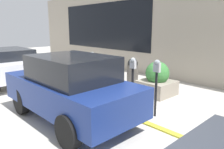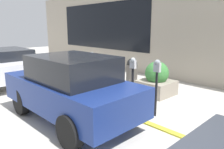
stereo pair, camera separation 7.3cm
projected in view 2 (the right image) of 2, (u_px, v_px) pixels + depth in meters
The scene contains 11 objects.
ground_plane at pixel (109, 107), 6.60m from camera, with size 40.00×40.00×0.00m, color beige.
curb_strip at pixel (107, 107), 6.54m from camera, with size 24.50×0.16×0.04m.
building_facade at pixel (187, 31), 9.12m from camera, with size 24.50×0.17×4.35m.
parking_meter_nearest at pixel (157, 77), 5.70m from camera, with size 0.18×0.16×1.55m.
parking_meter_second at pixel (133, 75), 6.38m from camera, with size 0.19×0.16×1.50m.
parking_meter_middle at pixel (112, 67), 7.01m from camera, with size 0.19×0.16×1.49m.
parking_meter_fourth at pixel (92, 63), 7.74m from camera, with size 0.18×0.15×1.50m.
planter_box at pixel (156, 81), 7.70m from camera, with size 1.11×1.11×1.19m.
parked_car_middle at pixel (71, 87), 5.54m from camera, with size 4.00×1.89×1.68m.
parked_car_rear at pixel (5, 64), 9.31m from camera, with size 4.20×1.97×1.46m.
trash_bin at pixel (132, 71), 9.04m from camera, with size 0.47×0.47×1.10m.
Camera 2 is at (-4.62, 4.19, 2.38)m, focal length 35.00 mm.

